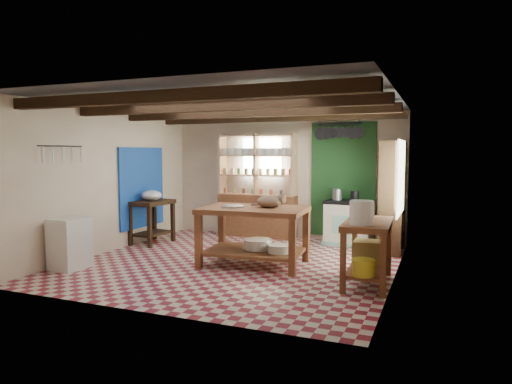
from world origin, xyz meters
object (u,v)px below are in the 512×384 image
at_px(right_counter, 368,253).
at_px(cat, 270,202).
at_px(prep_table, 152,222).
at_px(work_table, 254,236).
at_px(white_cabinet, 70,243).
at_px(stove, 349,223).

bearing_deg(right_counter, cat, 161.19).
distance_m(prep_table, right_counter, 4.55).
xyz_separation_m(work_table, cat, (0.25, 0.07, 0.56)).
xyz_separation_m(prep_table, white_cabinet, (-0.02, -2.14, -0.03)).
xyz_separation_m(work_table, stove, (1.12, 2.16, -0.03)).
distance_m(work_table, right_counter, 1.90).
distance_m(right_counter, cat, 1.77).
height_order(stove, cat, cat).
height_order(white_cabinet, right_counter, right_counter).
relative_size(work_table, cat, 3.83).
height_order(work_table, cat, cat).
distance_m(stove, prep_table, 3.88).
relative_size(prep_table, right_counter, 0.70).
bearing_deg(white_cabinet, prep_table, 90.63).
distance_m(work_table, prep_table, 2.66).
distance_m(white_cabinet, cat, 3.18).
bearing_deg(white_cabinet, stove, 44.49).
xyz_separation_m(stove, right_counter, (0.73, -2.56, 0.00)).
bearing_deg(cat, white_cabinet, -167.78).
xyz_separation_m(work_table, prep_table, (-2.53, 0.84, -0.04)).
height_order(stove, white_cabinet, stove).
bearing_deg(right_counter, work_table, 165.24).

